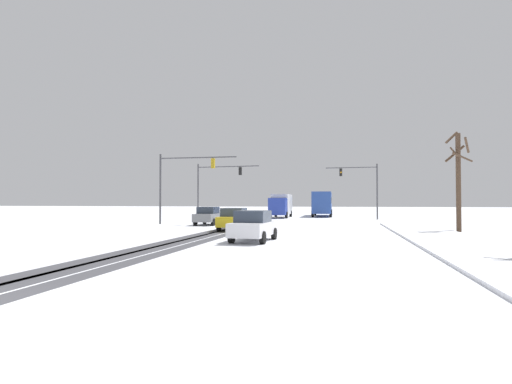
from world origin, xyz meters
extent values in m
plane|color=silver|center=(0.00, 0.00, 0.00)|extent=(300.00, 300.00, 0.00)
cube|color=#424247|center=(-2.58, 15.71, 0.00)|extent=(1.04, 34.57, 0.01)
cube|color=#424247|center=(-0.90, 15.71, 0.00)|extent=(0.78, 34.57, 0.01)
cube|color=#424247|center=(-1.87, 15.71, 0.00)|extent=(0.92, 34.57, 0.01)
cube|color=white|center=(11.67, 14.14, 0.06)|extent=(4.00, 34.57, 0.12)
cylinder|color=#47474C|center=(-10.27, 27.43, 3.25)|extent=(0.18, 0.18, 6.50)
cylinder|color=#47474C|center=(-6.62, 27.46, 6.10)|extent=(7.30, 0.18, 0.12)
cube|color=#B79319|center=(-5.16, 27.47, 5.55)|extent=(0.32, 0.24, 0.90)
sphere|color=black|center=(-5.16, 27.63, 5.85)|extent=(0.20, 0.20, 0.20)
sphere|color=orange|center=(-5.16, 27.63, 5.55)|extent=(0.20, 0.20, 0.20)
sphere|color=black|center=(-5.16, 27.63, 5.25)|extent=(0.20, 0.20, 0.20)
cylinder|color=#47474C|center=(10.27, 41.43, 3.25)|extent=(0.18, 0.18, 6.50)
cylinder|color=#47474C|center=(7.32, 41.48, 6.10)|extent=(5.91, 0.24, 0.12)
cube|color=black|center=(6.14, 41.51, 5.55)|extent=(0.32, 0.25, 0.90)
sphere|color=black|center=(6.13, 41.35, 5.85)|extent=(0.20, 0.20, 0.20)
sphere|color=orange|center=(6.13, 41.35, 5.55)|extent=(0.20, 0.20, 0.20)
sphere|color=black|center=(6.13, 41.35, 5.25)|extent=(0.20, 0.20, 0.20)
cylinder|color=#47474C|center=(-10.27, 37.43, 3.25)|extent=(0.18, 0.18, 6.50)
cylinder|color=#47474C|center=(-6.55, 37.16, 6.10)|extent=(7.45, 0.65, 0.12)
cube|color=black|center=(-5.07, 37.06, 5.55)|extent=(0.34, 0.26, 0.90)
sphere|color=black|center=(-5.05, 37.22, 5.85)|extent=(0.20, 0.20, 0.20)
sphere|color=orange|center=(-5.05, 37.22, 5.55)|extent=(0.20, 0.20, 0.20)
sphere|color=black|center=(-5.05, 37.22, 5.25)|extent=(0.20, 0.20, 0.20)
cube|color=slate|center=(-5.44, 27.12, 0.67)|extent=(1.78, 4.13, 0.70)
cube|color=#2D3847|center=(-5.43, 26.97, 1.32)|extent=(1.60, 1.93, 0.60)
cylinder|color=black|center=(-6.27, 28.38, 0.32)|extent=(0.23, 0.64, 0.64)
cylinder|color=black|center=(-4.65, 28.41, 0.32)|extent=(0.23, 0.64, 0.64)
cylinder|color=black|center=(-6.22, 25.84, 0.32)|extent=(0.23, 0.64, 0.64)
cylinder|color=black|center=(-4.60, 25.87, 0.32)|extent=(0.23, 0.64, 0.64)
cube|color=yellow|center=(-1.41, 21.07, 0.67)|extent=(1.83, 4.15, 0.70)
cube|color=#2D3847|center=(-1.41, 20.92, 1.32)|extent=(1.62, 1.95, 0.60)
cylinder|color=black|center=(-2.26, 22.31, 0.32)|extent=(0.24, 0.65, 0.64)
cylinder|color=black|center=(-0.65, 22.36, 0.32)|extent=(0.24, 0.65, 0.64)
cylinder|color=black|center=(-2.18, 19.77, 0.32)|extent=(0.24, 0.65, 0.64)
cylinder|color=black|center=(-0.57, 19.82, 0.32)|extent=(0.24, 0.65, 0.64)
cube|color=silver|center=(1.69, 13.56, 0.67)|extent=(1.92, 4.19, 0.70)
cube|color=#2D3847|center=(1.68, 13.41, 1.32)|extent=(1.66, 1.98, 0.60)
cylinder|color=black|center=(0.95, 14.87, 0.32)|extent=(0.25, 0.65, 0.64)
cylinder|color=black|center=(2.57, 14.78, 0.32)|extent=(0.25, 0.65, 0.64)
cylinder|color=black|center=(0.82, 12.33, 0.32)|extent=(0.25, 0.65, 0.64)
cylinder|color=black|center=(2.43, 12.25, 0.32)|extent=(0.25, 0.65, 0.64)
cube|color=#284793|center=(3.55, 50.46, 1.93)|extent=(2.68, 11.04, 2.90)
cube|color=#283342|center=(3.55, 50.46, 2.28)|extent=(2.71, 10.16, 0.90)
cylinder|color=black|center=(4.80, 46.63, 0.48)|extent=(0.32, 0.96, 0.96)
cylinder|color=black|center=(2.43, 46.59, 0.48)|extent=(0.32, 0.96, 0.96)
cylinder|color=black|center=(4.68, 53.78, 0.48)|extent=(0.32, 0.96, 0.96)
cylinder|color=black|center=(2.31, 53.74, 0.48)|extent=(0.32, 0.96, 0.96)
cube|color=#233899|center=(-1.50, 41.82, 1.47)|extent=(2.13, 2.22, 2.10)
cube|color=silver|center=(-1.55, 45.52, 1.72)|extent=(2.26, 5.22, 2.60)
cylinder|color=black|center=(-0.50, 42.27, 0.42)|extent=(0.29, 0.84, 0.84)
cylinder|color=black|center=(-2.52, 42.25, 0.42)|extent=(0.29, 0.84, 0.84)
cylinder|color=black|center=(-0.55, 46.96, 0.42)|extent=(0.29, 0.84, 0.84)
cylinder|color=black|center=(-2.57, 46.94, 0.42)|extent=(0.29, 0.84, 0.84)
cylinder|color=#4C3828|center=(14.13, 22.88, 3.41)|extent=(0.33, 0.33, 6.82)
cylinder|color=#4C3828|center=(14.63, 22.65, 5.96)|extent=(0.65, 1.15, 0.99)
cylinder|color=#4C3828|center=(14.08, 23.50, 5.48)|extent=(1.37, 0.28, 1.21)
cylinder|color=#4C3828|center=(14.23, 22.24, 5.10)|extent=(1.35, 0.33, 0.70)
cylinder|color=#4C3828|center=(13.83, 22.73, 5.52)|extent=(0.44, 0.72, 0.77)
cylinder|color=#4C3828|center=(13.83, 23.31, 6.61)|extent=(1.03, 0.80, 0.92)
camera|label=1|loc=(6.24, -7.09, 2.10)|focal=28.12mm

